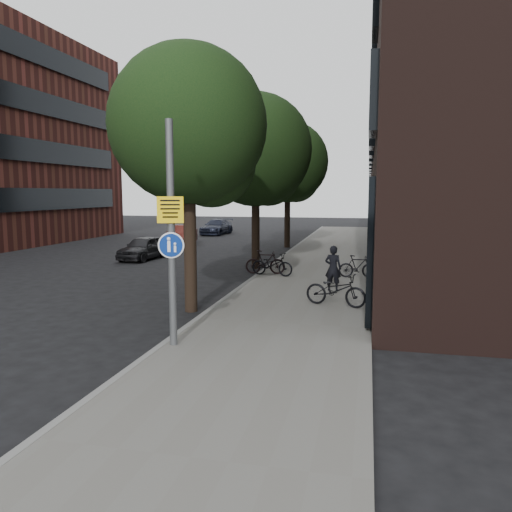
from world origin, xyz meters
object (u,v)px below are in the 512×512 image
(parked_bike_facade_near, at_px, (336,290))
(parked_car_near, at_px, (144,248))
(pedestrian, at_px, (333,268))
(signpost, at_px, (171,234))

(parked_bike_facade_near, xyz_separation_m, parked_car_near, (-10.38, 9.08, 0.00))
(pedestrian, relative_size, parked_bike_facade_near, 0.84)
(pedestrian, bearing_deg, parked_car_near, -23.15)
(signpost, relative_size, pedestrian, 3.13)
(pedestrian, xyz_separation_m, parked_bike_facade_near, (0.24, -2.28, -0.29))
(signpost, bearing_deg, pedestrian, 51.11)
(parked_bike_facade_near, distance_m, parked_car_near, 13.79)
(pedestrian, distance_m, parked_bike_facade_near, 2.31)
(signpost, distance_m, pedestrian, 7.65)
(parked_car_near, bearing_deg, parked_bike_facade_near, -36.33)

